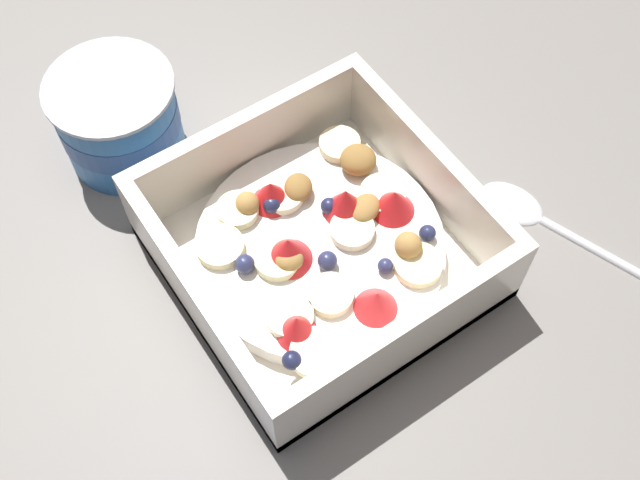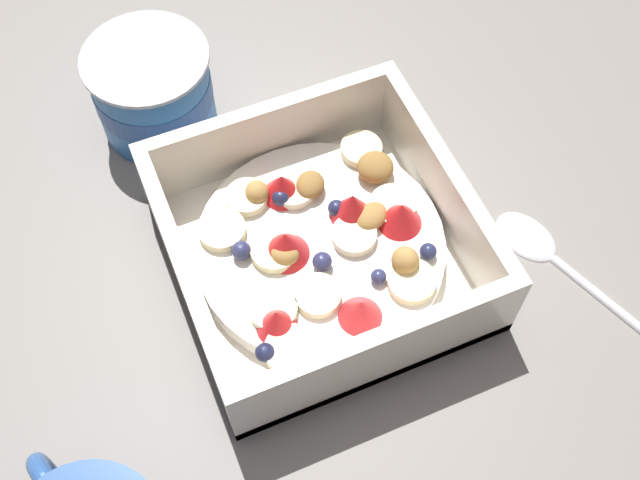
{
  "view_description": "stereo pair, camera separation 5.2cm",
  "coord_description": "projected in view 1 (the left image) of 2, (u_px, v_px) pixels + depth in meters",
  "views": [
    {
      "loc": [
        -0.16,
        -0.23,
        0.47
      ],
      "look_at": [
        -0.01,
        -0.01,
        0.03
      ],
      "focal_mm": 44.23,
      "sensor_mm": 36.0,
      "label": 1
    },
    {
      "loc": [
        -0.11,
        -0.25,
        0.47
      ],
      "look_at": [
        -0.01,
        -0.01,
        0.03
      ],
      "focal_mm": 44.23,
      "sensor_mm": 36.0,
      "label": 2
    }
  ],
  "objects": [
    {
      "name": "yogurt_cup",
      "position": [
        119.0,
        118.0,
        0.56
      ],
      "size": [
        0.09,
        0.09,
        0.07
      ],
      "color": "#3370B7",
      "rests_on": "ground"
    },
    {
      "name": "ground_plane",
      "position": [
        323.0,
        243.0,
        0.55
      ],
      "size": [
        2.4,
        2.4,
        0.0
      ],
      "primitive_type": "plane",
      "color": "gray"
    },
    {
      "name": "spoon",
      "position": [
        546.0,
        219.0,
        0.56
      ],
      "size": [
        0.08,
        0.17,
        0.01
      ],
      "color": "silver",
      "rests_on": "ground"
    },
    {
      "name": "fruit_bowl",
      "position": [
        321.0,
        246.0,
        0.52
      ],
      "size": [
        0.19,
        0.19,
        0.07
      ],
      "color": "white",
      "rests_on": "ground"
    }
  ]
}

